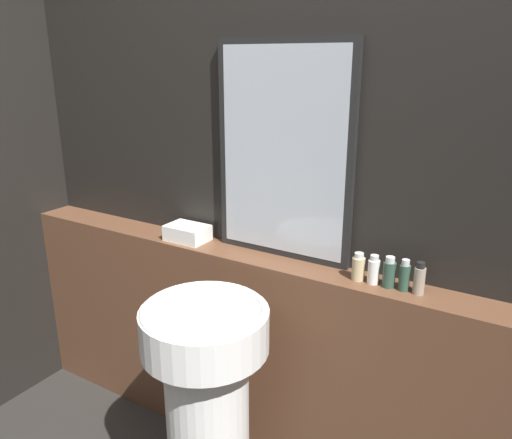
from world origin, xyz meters
The scene contains 10 objects.
wall_back centered at (0.00, 1.58, 1.25)m, with size 8.00×0.06×2.50m.
vanity_counter centered at (0.00, 1.46, 0.46)m, with size 2.56×0.17×0.92m.
pedestal_sink centered at (0.00, 1.05, 0.52)m, with size 0.44×0.44×0.89m.
mirror centered at (0.03, 1.53, 1.33)m, with size 0.57×0.03×0.83m.
towel_stack centered at (-0.40, 1.46, 0.95)m, with size 0.18×0.12×0.07m.
shampoo_bottle centered at (0.38, 1.46, 0.97)m, with size 0.05×0.05×0.10m.
conditioner_bottle centered at (0.43, 1.46, 0.97)m, with size 0.04×0.04×0.11m.
lotion_bottle centered at (0.49, 1.46, 0.97)m, with size 0.04×0.04×0.11m.
body_wash_bottle centered at (0.54, 1.46, 0.97)m, with size 0.04×0.04×0.11m.
hand_soap_bottle centered at (0.59, 1.46, 0.97)m, with size 0.04×0.04×0.11m.
Camera 1 is at (0.92, -0.12, 1.67)m, focal length 35.00 mm.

